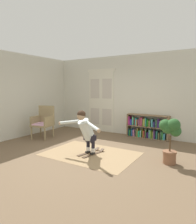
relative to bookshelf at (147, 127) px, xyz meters
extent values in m
plane|color=brown|center=(-0.88, -2.39, -0.37)|extent=(7.20, 7.20, 0.00)
cube|color=beige|center=(-0.88, 0.21, 1.08)|extent=(6.00, 0.10, 2.90)
cube|color=beige|center=(-3.88, -1.99, 1.08)|extent=(0.10, 6.00, 2.90)
cube|color=beige|center=(-2.20, 0.16, 0.81)|extent=(0.55, 0.04, 2.35)
cube|color=#BBB2A4|center=(-2.20, 0.14, 1.32)|extent=(0.41, 0.01, 0.76)
cube|color=#BBB2A4|center=(-2.20, 0.14, 0.22)|extent=(0.41, 0.01, 0.64)
cube|color=beige|center=(-1.65, 0.16, 0.81)|extent=(0.55, 0.04, 2.35)
cube|color=#BBB2A4|center=(-1.65, 0.14, 1.32)|extent=(0.41, 0.01, 0.76)
cube|color=#BBB2A4|center=(-1.65, 0.14, 0.22)|extent=(0.41, 0.01, 0.64)
cube|color=beige|center=(-1.93, 0.16, 2.03)|extent=(1.22, 0.04, 0.10)
cube|color=#997C56|center=(-0.72, -2.40, -0.37)|extent=(2.35, 1.63, 0.01)
cube|color=brown|center=(-0.67, 0.00, 0.03)|extent=(0.04, 0.30, 0.81)
cube|color=brown|center=(0.72, 0.00, 0.03)|extent=(0.04, 0.30, 0.81)
cube|color=brown|center=(0.02, 0.00, -0.36)|extent=(1.39, 0.30, 0.02)
cube|color=brown|center=(0.02, 0.00, 0.03)|extent=(1.39, 0.30, 0.02)
cube|color=brown|center=(0.02, 0.00, 0.43)|extent=(1.39, 0.30, 0.02)
cube|color=navy|center=(-0.64, -0.01, -0.23)|extent=(0.03, 0.18, 0.24)
cube|color=#22712A|center=(-0.59, -0.01, -0.24)|extent=(0.05, 0.16, 0.21)
cube|color=navy|center=(-0.51, -0.02, -0.22)|extent=(0.05, 0.16, 0.25)
cube|color=#985C84|center=(-0.44, -0.01, -0.23)|extent=(0.06, 0.22, 0.24)
cube|color=#3E5235|center=(-0.36, 0.00, -0.23)|extent=(0.05, 0.15, 0.25)
cube|color=#A19335|center=(-0.31, 0.00, -0.20)|extent=(0.03, 0.20, 0.29)
cube|color=#1CA265|center=(-0.26, 0.00, -0.25)|extent=(0.06, 0.22, 0.20)
cube|color=#77BAAB|center=(-0.19, 0.01, -0.23)|extent=(0.04, 0.23, 0.24)
cube|color=olive|center=(-0.13, 0.01, -0.21)|extent=(0.05, 0.17, 0.28)
cube|color=maroon|center=(-0.08, 0.00, -0.23)|extent=(0.05, 0.21, 0.24)
cube|color=#4A6B40|center=(-0.02, 0.01, -0.20)|extent=(0.06, 0.20, 0.30)
cube|color=#311B5D|center=(0.05, 0.00, -0.26)|extent=(0.05, 0.16, 0.19)
cube|color=#4E8F7C|center=(0.12, -0.01, -0.20)|extent=(0.05, 0.19, 0.29)
cube|color=#68A333|center=(0.17, 0.00, -0.22)|extent=(0.05, 0.17, 0.26)
cube|color=#A9AE47|center=(0.22, 0.02, -0.23)|extent=(0.05, 0.14, 0.24)
cube|color=#3A225A|center=(0.28, -0.01, -0.21)|extent=(0.06, 0.20, 0.29)
cube|color=#22695D|center=(0.36, 0.02, -0.21)|extent=(0.05, 0.22, 0.27)
cube|color=brown|center=(0.43, 0.00, -0.24)|extent=(0.05, 0.21, 0.21)
cube|color=#355F47|center=(0.49, 0.00, -0.20)|extent=(0.03, 0.16, 0.29)
cube|color=#50BE58|center=(0.54, -0.01, -0.22)|extent=(0.05, 0.14, 0.27)
cube|color=teal|center=(0.60, 0.00, -0.24)|extent=(0.06, 0.14, 0.21)
cube|color=#972568|center=(-0.62, -0.01, 0.19)|extent=(0.08, 0.21, 0.30)
cube|color=#2D309A|center=(-0.56, -0.01, 0.15)|extent=(0.06, 0.16, 0.21)
cube|color=#55C17E|center=(-0.50, 0.02, 0.19)|extent=(0.05, 0.14, 0.28)
cube|color=#572A2B|center=(-0.42, 0.02, 0.17)|extent=(0.05, 0.17, 0.26)
cube|color=#2AB6CB|center=(-0.38, 0.01, 0.18)|extent=(0.03, 0.20, 0.26)
cube|color=olive|center=(-0.34, -0.01, 0.15)|extent=(0.05, 0.19, 0.21)
cube|color=#954E76|center=(-0.28, 0.00, 0.15)|extent=(0.05, 0.15, 0.22)
cube|color=#933B50|center=(-0.22, 0.02, 0.19)|extent=(0.04, 0.22, 0.29)
cube|color=#A63E5F|center=(-0.17, -0.01, 0.19)|extent=(0.05, 0.16, 0.30)
cube|color=olive|center=(-0.12, 0.02, 0.17)|extent=(0.04, 0.15, 0.25)
cube|color=olive|center=(-0.07, -0.01, 0.18)|extent=(0.03, 0.14, 0.27)
cube|color=teal|center=(-0.03, -0.01, 0.19)|extent=(0.03, 0.14, 0.30)
cube|color=#20861F|center=(0.03, 0.02, 0.16)|extent=(0.05, 0.17, 0.24)
cube|color=brown|center=(0.10, -0.01, 0.15)|extent=(0.06, 0.17, 0.21)
cube|color=teal|center=(0.19, -0.01, 0.18)|extent=(0.07, 0.17, 0.27)
cube|color=navy|center=(0.27, -0.01, 0.14)|extent=(0.05, 0.22, 0.19)
cube|color=#335E3E|center=(0.33, 0.00, 0.18)|extent=(0.05, 0.16, 0.26)
cube|color=#43226E|center=(0.39, -0.01, 0.19)|extent=(0.03, 0.21, 0.29)
cube|color=#424A82|center=(0.43, -0.01, 0.16)|extent=(0.03, 0.15, 0.23)
cube|color=tan|center=(0.49, -0.02, 0.16)|extent=(0.06, 0.16, 0.23)
cube|color=red|center=(0.54, 0.00, 0.15)|extent=(0.06, 0.23, 0.21)
cube|color=#B91F5F|center=(0.61, -0.01, 0.17)|extent=(0.06, 0.20, 0.24)
cube|color=#5ED58C|center=(0.66, 0.02, 0.19)|extent=(0.03, 0.15, 0.28)
cylinder|color=#938158|center=(-3.25, -2.19, -0.16)|extent=(0.06, 0.06, 0.42)
cylinder|color=#938158|center=(-2.75, -2.07, -0.16)|extent=(0.06, 0.06, 0.42)
cylinder|color=#938158|center=(-3.37, -1.68, -0.16)|extent=(0.06, 0.06, 0.42)
cylinder|color=#938158|center=(-2.86, -1.56, -0.16)|extent=(0.06, 0.06, 0.42)
cube|color=#938158|center=(-3.06, -1.88, 0.08)|extent=(0.72, 0.72, 0.06)
cube|color=#E1A9CF|center=(-3.06, -1.88, 0.13)|extent=(0.65, 0.65, 0.04)
cube|color=#938158|center=(-3.12, -1.61, 0.43)|extent=(0.60, 0.19, 0.60)
cube|color=#938158|center=(-3.32, -1.94, 0.25)|extent=(0.18, 0.56, 0.28)
cube|color=#938158|center=(-2.79, -1.82, 0.25)|extent=(0.18, 0.56, 0.28)
cylinder|color=brown|center=(1.18, -2.02, -0.22)|extent=(0.28, 0.28, 0.29)
cylinder|color=brown|center=(1.18, -2.02, -0.10)|extent=(0.31, 0.31, 0.04)
cylinder|color=#4C3823|center=(1.18, -2.02, 0.10)|extent=(0.04, 0.04, 0.36)
sphere|color=#275325|center=(1.27, -1.96, 0.39)|extent=(0.25, 0.25, 0.25)
sphere|color=#275325|center=(1.23, -2.00, 0.52)|extent=(0.30, 0.30, 0.30)
sphere|color=#275325|center=(1.11, -1.99, 0.45)|extent=(0.28, 0.28, 0.28)
sphere|color=#275325|center=(1.06, -1.99, 0.50)|extent=(0.28, 0.28, 0.28)
cube|color=#4E3827|center=(-0.81, -2.38, -0.36)|extent=(0.23, 0.74, 0.01)
cube|color=#4E3827|center=(-0.74, -2.05, -0.32)|extent=(0.11, 0.13, 0.06)
cube|color=black|center=(-0.81, -2.40, -0.33)|extent=(0.10, 0.13, 0.04)
cube|color=#4E3827|center=(-0.63, -2.42, -0.36)|extent=(0.23, 0.74, 0.01)
cube|color=#4E3827|center=(-0.57, -2.09, -0.32)|extent=(0.11, 0.13, 0.06)
cube|color=black|center=(-0.64, -2.44, -0.33)|extent=(0.10, 0.13, 0.04)
cylinder|color=white|center=(-0.81, -2.38, -0.24)|extent=(0.13, 0.13, 0.10)
cylinder|color=black|center=(-0.81, -2.38, -0.04)|extent=(0.11, 0.11, 0.30)
cylinder|color=black|center=(-0.81, -2.41, 0.06)|extent=(0.13, 0.13, 0.22)
cylinder|color=white|center=(-0.63, -2.42, -0.24)|extent=(0.13, 0.13, 0.10)
cylinder|color=black|center=(-0.63, -2.42, -0.04)|extent=(0.11, 0.11, 0.30)
cylinder|color=black|center=(-0.64, -2.44, 0.06)|extent=(0.13, 0.13, 0.22)
cube|color=black|center=(-0.73, -2.43, 0.07)|extent=(0.33, 0.24, 0.14)
cylinder|color=silver|center=(-0.75, -2.54, 0.30)|extent=(0.37, 0.53, 0.59)
sphere|color=tan|center=(-0.79, -2.72, 0.66)|extent=(0.24, 0.24, 0.20)
sphere|color=#382619|center=(-0.78, -2.71, 0.70)|extent=(0.25, 0.25, 0.21)
cylinder|color=silver|center=(-1.21, -2.66, 0.47)|extent=(0.59, 0.15, 0.17)
sphere|color=tan|center=(-1.49, -2.70, 0.42)|extent=(0.11, 0.11, 0.09)
cylinder|color=silver|center=(-0.38, -2.83, 0.47)|extent=(0.55, 0.36, 0.17)
sphere|color=tan|center=(-0.13, -2.97, 0.42)|extent=(0.11, 0.11, 0.09)
camera|label=1|loc=(2.08, -6.60, 1.35)|focal=31.93mm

